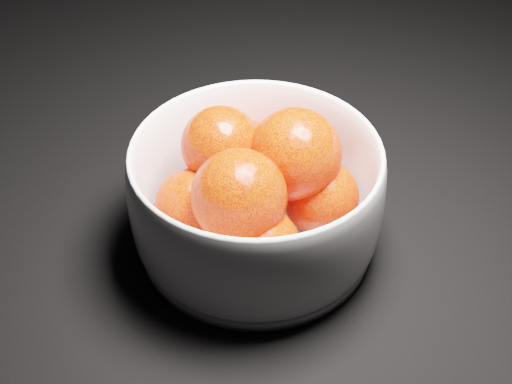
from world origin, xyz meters
TOP-DOWN VIEW (x-y plane):
  - ground at (0.00, 0.00)m, footprint 3.00×3.00m
  - bowl at (-0.04, 0.04)m, footprint 0.22×0.22m
  - orange_pile at (-0.04, 0.05)m, footprint 0.16×0.17m

SIDE VIEW (x-z plane):
  - ground at x=0.00m, z-range 0.00..0.00m
  - bowl at x=-0.04m, z-range 0.00..0.11m
  - orange_pile at x=-0.04m, z-range 0.01..0.13m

